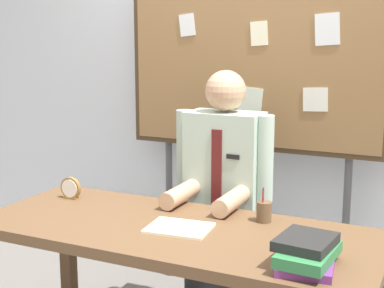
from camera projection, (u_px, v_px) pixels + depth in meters
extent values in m
cube|color=silver|center=(263.00, 77.00, 3.51)|extent=(6.40, 0.08, 2.70)
cube|color=brown|center=(175.00, 232.00, 2.56)|extent=(1.83, 0.75, 0.05)
cube|color=brown|center=(68.00, 256.00, 3.27)|extent=(0.07, 0.07, 0.71)
cube|color=#2D2D33|center=(223.00, 286.00, 3.18)|extent=(0.34, 0.30, 0.44)
cube|color=#B2CCBC|center=(225.00, 182.00, 3.06)|extent=(0.40, 0.22, 0.77)
sphere|color=tan|center=(226.00, 91.00, 2.97)|extent=(0.22, 0.22, 0.22)
cylinder|color=#B2CCBC|center=(185.00, 151.00, 3.11)|extent=(0.09, 0.09, 0.45)
cylinder|color=#B2CCBC|center=(265.00, 158.00, 2.92)|extent=(0.09, 0.09, 0.45)
cylinder|color=tan|center=(180.00, 194.00, 2.89)|extent=(0.09, 0.30, 0.09)
cylinder|color=tan|center=(231.00, 201.00, 2.77)|extent=(0.09, 0.30, 0.09)
cube|color=#591919|center=(216.00, 177.00, 2.95)|extent=(0.06, 0.01, 0.50)
cube|color=black|center=(233.00, 157.00, 2.89)|extent=(0.07, 0.01, 0.02)
cube|color=#4C3823|center=(253.00, 67.00, 3.32)|extent=(1.57, 0.05, 0.99)
cube|color=olive|center=(252.00, 67.00, 3.31)|extent=(1.51, 0.04, 0.93)
cylinder|color=#59595E|center=(169.00, 207.00, 3.77)|extent=(0.04, 0.04, 0.96)
cylinder|color=#59595E|center=(345.00, 233.00, 3.28)|extent=(0.04, 0.04, 0.96)
cube|color=silver|center=(249.00, 100.00, 3.33)|extent=(0.16, 0.00, 0.16)
cube|color=white|center=(187.00, 25.00, 3.41)|extent=(0.11, 0.00, 0.14)
cube|color=white|center=(327.00, 29.00, 3.07)|extent=(0.14, 0.00, 0.18)
cube|color=white|center=(315.00, 100.00, 3.16)|extent=(0.14, 0.00, 0.14)
cube|color=#F4EFCC|center=(259.00, 33.00, 3.23)|extent=(0.11, 0.00, 0.14)
cube|color=#72337F|center=(307.00, 262.00, 2.12)|extent=(0.24, 0.31, 0.03)
cube|color=#337F47|center=(308.00, 254.00, 2.10)|extent=(0.20, 0.30, 0.04)
cube|color=#262626|center=(306.00, 242.00, 2.11)|extent=(0.22, 0.25, 0.04)
cube|color=#F4EFCC|center=(179.00, 228.00, 2.52)|extent=(0.30, 0.24, 0.01)
cylinder|color=olive|center=(71.00, 188.00, 2.98)|extent=(0.12, 0.02, 0.12)
cylinder|color=white|center=(69.00, 189.00, 2.97)|extent=(0.10, 0.00, 0.10)
cube|color=olive|center=(71.00, 198.00, 2.99)|extent=(0.08, 0.04, 0.01)
cylinder|color=brown|center=(264.00, 212.00, 2.62)|extent=(0.07, 0.07, 0.09)
cylinder|color=#263399|center=(263.00, 203.00, 2.62)|extent=(0.01, 0.01, 0.15)
cylinder|color=maroon|center=(263.00, 204.00, 2.60)|extent=(0.01, 0.01, 0.15)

